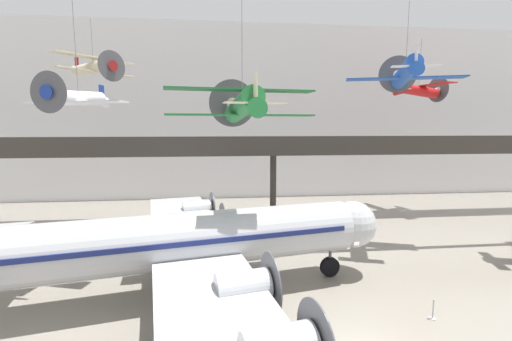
{
  "coord_description": "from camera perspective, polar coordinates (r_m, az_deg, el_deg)",
  "views": [
    {
      "loc": [
        -5.84,
        -13.08,
        10.04
      ],
      "look_at": [
        -3.5,
        9.08,
        7.1
      ],
      "focal_mm": 24.0,
      "sensor_mm": 36.0,
      "label": 1
    }
  ],
  "objects": [
    {
      "name": "stanchion_barrier",
      "position": [
        21.44,
        27.38,
        -20.32
      ],
      "size": [
        0.36,
        0.36,
        1.08
      ],
      "color": "#B2B5BA",
      "rests_on": "ground"
    },
    {
      "name": "airliner_silver_main",
      "position": [
        20.54,
        -12.56,
        -11.51
      ],
      "size": [
        26.15,
        30.12,
        9.56
      ],
      "rotation": [
        0.0,
        0.0,
        0.2
      ],
      "color": "#B7BABF",
      "rests_on": "ground"
    },
    {
      "name": "suspended_plane_blue_trainer",
      "position": [
        31.08,
        23.65,
        14.63
      ],
      "size": [
        9.22,
        7.82,
        6.76
      ],
      "rotation": [
        0.0,
        0.0,
        1.25
      ],
      "color": "#1E4CAD"
    },
    {
      "name": "suspended_plane_cream_biplane",
      "position": [
        36.41,
        -25.44,
        15.28
      ],
      "size": [
        6.32,
        6.62,
        5.83
      ],
      "rotation": [
        0.0,
        0.0,
        5.59
      ],
      "color": "beige"
    },
    {
      "name": "suspended_plane_green_biplane",
      "position": [
        22.58,
        -2.31,
        10.74
      ],
      "size": [
        9.98,
        8.18,
        9.67
      ],
      "rotation": [
        0.0,
        0.0,
        1.71
      ],
      "color": "#1E6B33"
    },
    {
      "name": "suspended_plane_white_twin",
      "position": [
        24.43,
        -27.48,
        10.6
      ],
      "size": [
        6.55,
        5.52,
        8.92
      ],
      "rotation": [
        0.0,
        0.0,
        4.42
      ],
      "color": "silver"
    },
    {
      "name": "suspended_plane_red_highwing",
      "position": [
        44.42,
        25.46,
        11.97
      ],
      "size": [
        6.97,
        8.28,
        6.95
      ],
      "rotation": [
        0.0,
        0.0,
        0.29
      ],
      "color": "red"
    },
    {
      "name": "hangar_back_wall",
      "position": [
        48.92,
        0.83,
        9.56
      ],
      "size": [
        140.0,
        3.0,
        23.6
      ],
      "color": "white",
      "rests_on": "ground"
    },
    {
      "name": "mezzanine_walkway",
      "position": [
        36.7,
        3.14,
        3.26
      ],
      "size": [
        110.0,
        3.2,
        8.96
      ],
      "color": "#38332D",
      "rests_on": "ground"
    }
  ]
}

